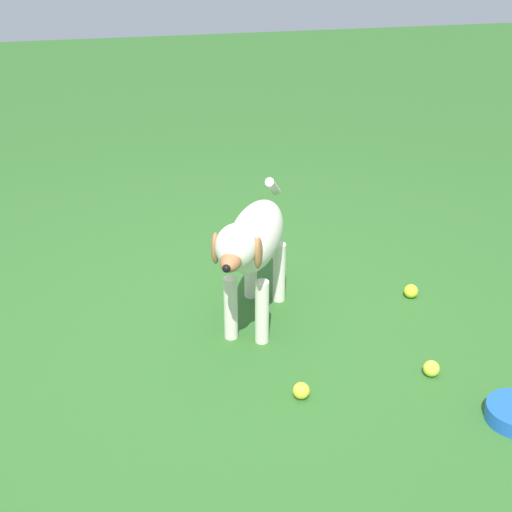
% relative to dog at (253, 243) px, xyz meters
% --- Properties ---
extents(ground, '(14.00, 14.00, 0.00)m').
position_rel_dog_xyz_m(ground, '(-0.15, -0.17, -0.40)').
color(ground, '#2D6026').
extents(dog, '(0.46, 0.84, 0.61)m').
position_rel_dog_xyz_m(dog, '(0.00, 0.00, 0.00)').
color(dog, silver).
rests_on(dog, ground).
extents(tennis_ball_0, '(0.07, 0.07, 0.07)m').
position_rel_dog_xyz_m(tennis_ball_0, '(0.78, 0.08, -0.37)').
color(tennis_ball_0, '#D2E32A').
rests_on(tennis_ball_0, ground).
extents(tennis_ball_1, '(0.07, 0.07, 0.07)m').
position_rel_dog_xyz_m(tennis_ball_1, '(0.08, -0.54, -0.37)').
color(tennis_ball_1, yellow).
rests_on(tennis_ball_1, ground).
extents(tennis_ball_2, '(0.07, 0.07, 0.07)m').
position_rel_dog_xyz_m(tennis_ball_2, '(0.62, -0.51, -0.37)').
color(tennis_ball_2, '#D5E039').
rests_on(tennis_ball_2, ground).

